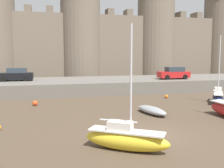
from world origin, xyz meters
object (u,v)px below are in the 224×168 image
object	(u,v)px
sailboat_midflat_right	(126,138)
mooring_buoy_mid_mud	(35,103)
mooring_buoy_off_centre	(166,96)
car_quay_centre_west	(174,73)
sailboat_foreground_centre	(218,96)
car_quay_east	(16,75)
rowboat_foreground_right	(152,110)

from	to	relation	value
sailboat_midflat_right	mooring_buoy_mid_mud	bearing A→B (deg)	110.49
mooring_buoy_off_centre	car_quay_centre_west	world-z (taller)	car_quay_centre_west
mooring_buoy_mid_mud	car_quay_centre_west	bearing A→B (deg)	20.82
sailboat_foreground_centre	mooring_buoy_mid_mud	size ratio (longest dim) A/B	13.60
sailboat_midflat_right	mooring_buoy_off_centre	xyz separation A→B (m)	(8.96, 13.97, -0.43)
mooring_buoy_mid_mud	mooring_buoy_off_centre	world-z (taller)	mooring_buoy_mid_mud
mooring_buoy_off_centre	mooring_buoy_mid_mud	bearing A→B (deg)	-176.05
car_quay_centre_west	car_quay_east	size ratio (longest dim) A/B	1.00
rowboat_foreground_right	car_quay_centre_west	bearing A→B (deg)	56.35
car_quay_east	car_quay_centre_west	bearing A→B (deg)	-7.20
rowboat_foreground_right	car_quay_centre_west	world-z (taller)	car_quay_centre_west
sailboat_foreground_centre	rowboat_foreground_right	bearing A→B (deg)	-159.93
mooring_buoy_off_centre	car_quay_east	xyz separation A→B (m)	(-16.37, 8.29, 2.10)
mooring_buoy_off_centre	rowboat_foreground_right	bearing A→B (deg)	-123.80
rowboat_foreground_right	mooring_buoy_mid_mud	distance (m)	10.96
rowboat_foreground_right	mooring_buoy_off_centre	bearing A→B (deg)	56.20
car_quay_east	sailboat_foreground_centre	bearing A→B (deg)	-31.05
sailboat_midflat_right	sailboat_foreground_centre	bearing A→B (deg)	38.77
sailboat_midflat_right	car_quay_east	xyz separation A→B (m)	(-7.41, 22.26, 1.67)
rowboat_foreground_right	sailboat_midflat_right	bearing A→B (deg)	-121.57
rowboat_foreground_right	car_quay_east	distance (m)	19.27
mooring_buoy_off_centre	car_quay_east	size ratio (longest dim) A/B	0.09
sailboat_midflat_right	mooring_buoy_mid_mud	xyz separation A→B (m)	(-4.86, 13.01, -0.37)
mooring_buoy_mid_mud	car_quay_centre_west	size ratio (longest dim) A/B	0.12
sailboat_midflat_right	rowboat_foreground_right	bearing A→B (deg)	58.43
car_quay_centre_west	sailboat_foreground_centre	bearing A→B (deg)	-90.53
sailboat_midflat_right	sailboat_foreground_centre	xyz separation A→B (m)	(12.67, 10.18, 0.03)
mooring_buoy_off_centre	sailboat_foreground_centre	bearing A→B (deg)	-45.63
sailboat_midflat_right	car_quay_east	distance (m)	23.52
rowboat_foreground_right	sailboat_foreground_centre	distance (m)	8.81
sailboat_midflat_right	mooring_buoy_off_centre	size ratio (longest dim) A/B	16.75
car_quay_east	rowboat_foreground_right	bearing A→B (deg)	-52.00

